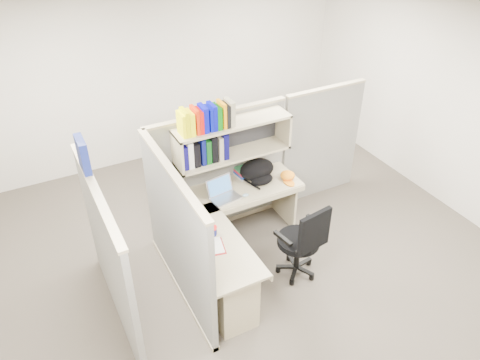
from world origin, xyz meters
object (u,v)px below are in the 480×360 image
desk (232,264)px  snack_canister (212,231)px  laptop (225,190)px  backpack (259,172)px  task_chair (300,252)px

desk → snack_canister: bearing=118.8°
laptop → backpack: size_ratio=0.76×
desk → snack_canister: size_ratio=16.85×
laptop → snack_canister: 0.66m
laptop → snack_canister: bearing=-136.1°
task_chair → laptop: bearing=122.0°
snack_canister → backpack: bearing=35.1°
laptop → snack_canister: laptop is taller
desk → snack_canister: (-0.12, 0.22, 0.34)m
desk → backpack: size_ratio=3.94×
snack_canister → task_chair: 1.07m
backpack → task_chair: size_ratio=0.44×
desk → laptop: (0.28, 0.74, 0.41)m
desk → laptop: 0.89m
desk → backpack: (0.81, 0.88, 0.42)m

